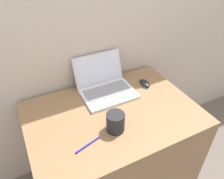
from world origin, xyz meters
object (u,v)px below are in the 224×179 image
at_px(pen, 88,145).
at_px(computer_mouse, 145,83).
at_px(laptop, 105,85).
at_px(drink_cup, 115,122).

bearing_deg(pen, computer_mouse, 29.78).
bearing_deg(pen, laptop, 53.95).
relative_size(laptop, pen, 2.29).
bearing_deg(pen, drink_cup, 11.18).
distance_m(drink_cup, pen, 0.19).
height_order(drink_cup, computer_mouse, drink_cup).
relative_size(laptop, drink_cup, 3.07).
xyz_separation_m(drink_cup, computer_mouse, (0.38, 0.29, -0.05)).
xyz_separation_m(computer_mouse, pen, (-0.56, -0.32, -0.01)).
relative_size(computer_mouse, pen, 0.72).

